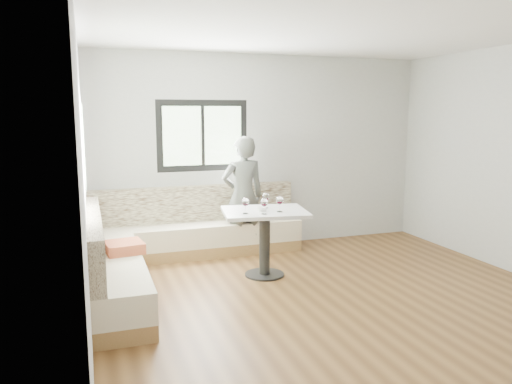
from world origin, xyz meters
TOP-DOWN VIEW (x-y plane):
  - room at (-0.08, 0.08)m, footprint 5.01×5.01m
  - banquette at (-1.59, 1.63)m, footprint 2.90×2.80m
  - table at (-0.47, 1.11)m, footprint 1.10×0.92m
  - person at (-0.43, 2.10)m, footprint 0.61×0.40m
  - olive_ramekin at (-0.52, 1.09)m, footprint 0.11×0.11m
  - wine_glass_a at (-0.75, 0.99)m, footprint 0.09×0.09m
  - wine_glass_b at (-0.55, 0.90)m, footprint 0.09×0.09m
  - wine_glass_c at (-0.33, 0.96)m, footprint 0.09×0.09m
  - wine_glass_d at (-0.41, 1.24)m, footprint 0.09×0.09m

SIDE VIEW (x-z plane):
  - banquette at x=-1.59m, z-range -0.14..0.81m
  - table at x=-0.47m, z-range 0.20..1.02m
  - person at x=-0.43m, z-range 0.00..1.66m
  - olive_ramekin at x=-0.52m, z-range 0.81..0.86m
  - wine_glass_a at x=-0.75m, z-range 0.85..1.05m
  - wine_glass_b at x=-0.55m, z-range 0.85..1.05m
  - wine_glass_c at x=-0.33m, z-range 0.85..1.05m
  - wine_glass_d at x=-0.41m, z-range 0.85..1.05m
  - room at x=-0.08m, z-range 0.01..2.82m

